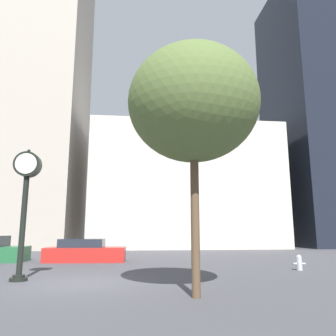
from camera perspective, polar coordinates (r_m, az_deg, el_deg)
name	(u,v)px	position (r m, az deg, el deg)	size (l,w,h in m)	color
ground_plane	(82,283)	(12.13, -14.75, -18.86)	(200.00, 200.00, 0.00)	#424247
building_tall_tower	(35,88)	(40.78, -22.16, 12.82)	(10.68, 12.00, 35.07)	#ADA393
building_storefront_row	(183,190)	(36.55, 2.55, -3.76)	(19.24, 12.00, 12.44)	beige
building_glass_modern	(321,112)	(44.73, 25.12, 8.76)	(10.84, 12.00, 31.87)	black
street_clock	(26,189)	(13.35, -23.53, -3.41)	(0.95, 0.61, 4.81)	black
car_red	(85,252)	(19.92, -14.28, -13.98)	(4.55, 1.90, 1.28)	red
fire_hydrant_near	(299,262)	(16.44, 21.88, -15.02)	(0.56, 0.24, 0.68)	#B7B7BC
bare_tree	(193,104)	(9.96, 4.44, 11.00)	(3.89, 3.89, 7.23)	brown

